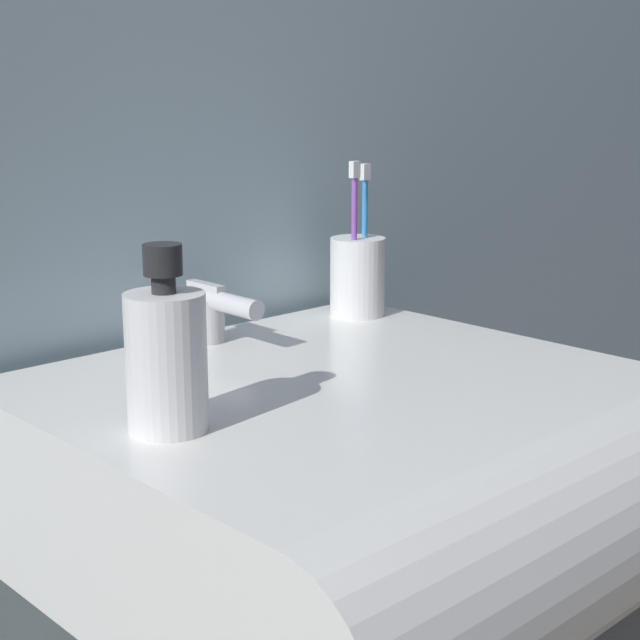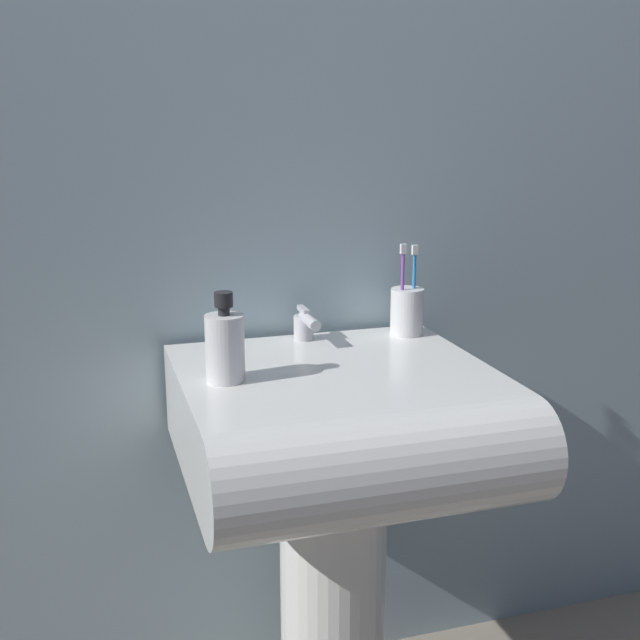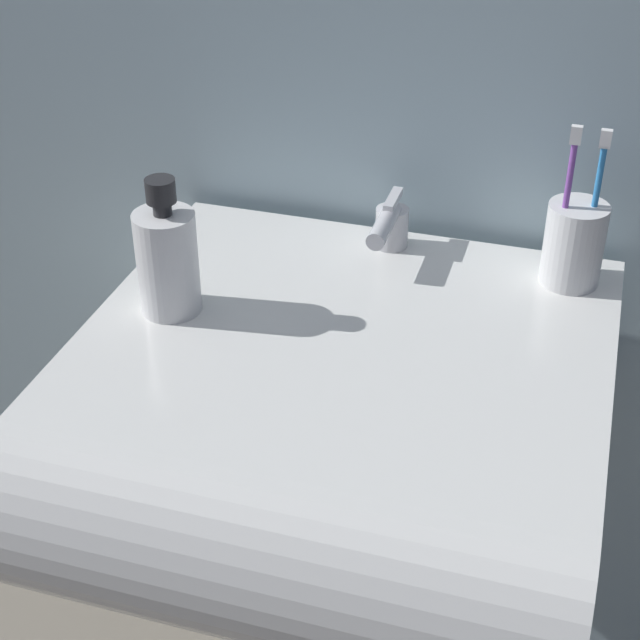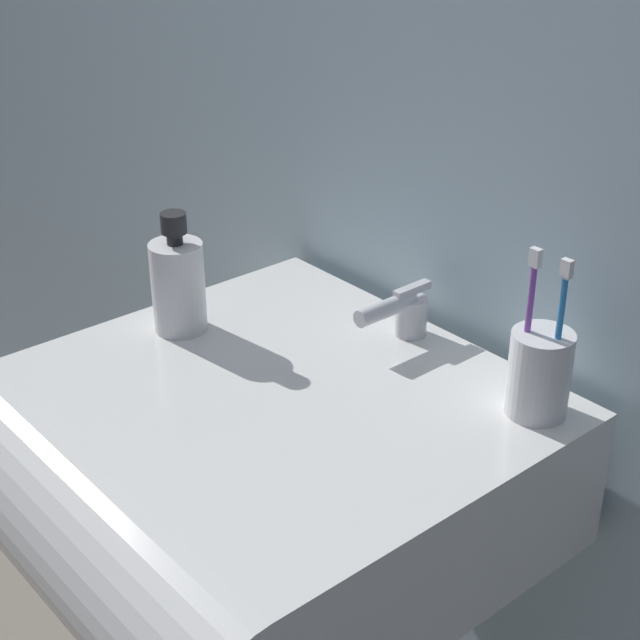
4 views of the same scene
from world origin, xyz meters
name	(u,v)px [view 3 (image 3 of 4)]	position (x,y,z in m)	size (l,w,h in m)	color
sink_pedestal	(342,634)	(0.00, 0.00, 0.31)	(0.21, 0.21, 0.63)	white
sink_basin	(331,432)	(0.00, -0.06, 0.72)	(0.56, 0.57, 0.18)	white
faucet	(392,226)	(0.00, 0.19, 0.84)	(0.04, 0.12, 0.07)	silver
toothbrush_cup	(574,242)	(0.22, 0.18, 0.86)	(0.07, 0.07, 0.19)	white
soap_bottle	(167,259)	(-0.20, -0.01, 0.87)	(0.07, 0.07, 0.16)	white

